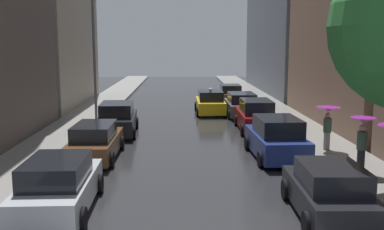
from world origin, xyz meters
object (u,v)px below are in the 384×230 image
parked_car_right_third (256,116)px  lamp_post_left (94,49)px  taxi_midroad (210,103)px  pedestrian_foreground (362,134)px  parked_car_right_nearest (329,192)px  parked_car_right_fourth (241,105)px  parked_car_left_third (117,119)px  parked_car_left_second (95,142)px  pedestrian_near_tree (328,118)px  parked_car_right_second (276,139)px  parked_car_right_fifth (230,95)px  parked_car_left_nearest (59,186)px

parked_car_right_third → lamp_post_left: lamp_post_left is taller
taxi_midroad → pedestrian_foreground: pedestrian_foreground is taller
parked_car_right_nearest → taxi_midroad: size_ratio=0.94×
parked_car_right_fourth → taxi_midroad: (-2.05, 1.06, 0.02)m
parked_car_right_nearest → parked_car_right_third: size_ratio=0.88×
parked_car_right_nearest → pedestrian_foreground: size_ratio=2.02×
parked_car_left_third → parked_car_right_third: (7.70, 0.68, 0.02)m
parked_car_left_second → pedestrian_near_tree: size_ratio=2.42×
parked_car_left_third → parked_car_right_second: (7.57, -5.49, 0.03)m
parked_car_left_third → parked_car_right_nearest: size_ratio=1.13×
parked_car_right_nearest → parked_car_right_third: (0.05, 12.86, 0.10)m
parked_car_left_second → parked_car_left_third: bearing=-1.9°
parked_car_left_second → parked_car_right_third: 9.95m
pedestrian_foreground → parked_car_right_fifth: bearing=-52.9°
parked_car_right_fourth → taxi_midroad: bearing=62.4°
parked_car_left_nearest → parked_car_right_fifth: 25.29m
parked_car_right_nearest → parked_car_right_second: size_ratio=0.91×
parked_car_right_fourth → parked_car_right_nearest: bearing=179.9°
lamp_post_left → parked_car_right_fourth: bearing=14.0°
parked_car_left_nearest → pedestrian_foreground: 10.83m
parked_car_right_fifth → parked_car_right_fourth: bearing=-179.5°
parked_car_right_fifth → pedestrian_foreground: pedestrian_foreground is taller
parked_car_right_nearest → lamp_post_left: (-9.48, 15.88, 3.80)m
parked_car_left_second → parked_car_right_nearest: bearing=-130.5°
parked_car_right_nearest → pedestrian_near_tree: (2.39, 7.56, 0.87)m
parked_car_left_second → lamp_post_left: bearing=10.5°
parked_car_right_nearest → parked_car_right_second: bearing=2.3°
parked_car_left_third → parked_car_right_fourth: bearing=-54.0°
parked_car_right_fourth → lamp_post_left: size_ratio=0.62×
parked_car_right_second → pedestrian_near_tree: (2.48, 0.86, 0.76)m
parked_car_left_second → pedestrian_foreground: (10.35, -2.90, 0.88)m
taxi_midroad → parked_car_left_second: bearing=154.7°
parked_car_right_fifth → parked_car_right_second: bearing=-179.7°
parked_car_right_fourth → pedestrian_foreground: size_ratio=2.31×
parked_car_left_nearest → taxi_midroad: (5.69, 18.66, 0.00)m
parked_car_right_nearest → pedestrian_foreground: (2.48, 3.93, 0.88)m
parked_car_left_third → taxi_midroad: size_ratio=1.06×
taxi_midroad → lamp_post_left: bearing=114.3°
parked_car_left_third → parked_car_right_second: size_ratio=1.03×
parked_car_right_fifth → parked_car_left_nearest: bearing=162.6°
parked_car_right_fourth → pedestrian_near_tree: bearing=-167.3°
parked_car_right_nearest → parked_car_left_second: bearing=50.6°
parked_car_left_third → parked_car_left_nearest: bearing=176.8°
parked_car_right_second → parked_car_right_fourth: parked_car_right_second is taller
pedestrian_foreground → parked_car_left_nearest: bearing=47.9°
pedestrian_near_tree → taxi_midroad: bearing=-143.0°
taxi_midroad → parked_car_left_nearest: bearing=162.6°
parked_car_left_third → pedestrian_near_tree: (10.05, -4.62, 0.79)m
pedestrian_near_tree → parked_car_right_fifth: bearing=-155.7°
parked_car_left_second → parked_car_right_fifth: bearing=-23.1°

